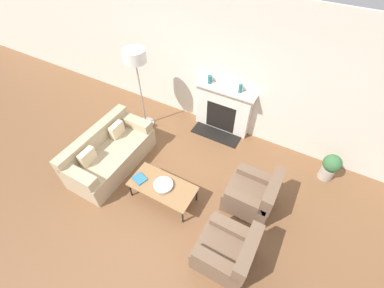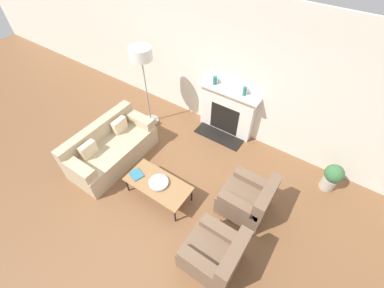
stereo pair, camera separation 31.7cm
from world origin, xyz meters
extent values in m
plane|color=brown|center=(0.00, 0.00, 0.00)|extent=(18.00, 18.00, 0.00)
cube|color=silver|center=(0.00, 2.65, 1.45)|extent=(18.00, 0.06, 2.90)
cube|color=silver|center=(-0.02, 2.52, 0.53)|extent=(1.23, 0.20, 1.06)
cube|color=black|center=(-0.02, 2.44, 0.38)|extent=(0.68, 0.04, 0.69)
cube|color=black|center=(-0.02, 2.24, 0.01)|extent=(1.11, 0.40, 0.02)
cube|color=silver|center=(-0.02, 2.49, 1.08)|extent=(1.35, 0.28, 0.05)
cube|color=tan|center=(-1.47, 0.43, 0.23)|extent=(0.85, 1.80, 0.45)
cube|color=tan|center=(-1.81, 0.43, 0.63)|extent=(0.20, 1.80, 0.34)
cube|color=tan|center=(-1.47, -0.36, 0.55)|extent=(0.79, 0.22, 0.20)
cube|color=tan|center=(-1.47, 1.22, 0.55)|extent=(0.79, 0.22, 0.20)
cube|color=beige|center=(-1.60, 0.02, 0.59)|extent=(0.12, 0.32, 0.28)
cube|color=beige|center=(-1.60, 0.83, 0.59)|extent=(0.12, 0.32, 0.28)
cube|color=brown|center=(1.25, -0.19, 0.22)|extent=(0.79, 0.76, 0.44)
cube|color=brown|center=(1.56, -0.19, 0.63)|extent=(0.18, 0.76, 0.39)
cube|color=brown|center=(1.25, 0.09, 0.50)|extent=(0.71, 0.18, 0.13)
cube|color=brown|center=(1.25, -0.48, 0.50)|extent=(0.71, 0.18, 0.13)
cube|color=brown|center=(1.25, 0.91, 0.22)|extent=(0.79, 0.76, 0.44)
cube|color=brown|center=(1.56, 0.91, 0.63)|extent=(0.18, 0.76, 0.39)
cube|color=brown|center=(1.25, 1.20, 0.50)|extent=(0.71, 0.18, 0.13)
cube|color=brown|center=(1.25, 0.63, 0.50)|extent=(0.71, 0.18, 0.13)
cube|color=olive|center=(-0.15, 0.27, 0.37)|extent=(1.18, 0.58, 0.03)
cylinder|color=black|center=(-0.70, 0.02, 0.18)|extent=(0.03, 0.03, 0.35)
cylinder|color=black|center=(0.40, 0.02, 0.18)|extent=(0.03, 0.03, 0.35)
cylinder|color=black|center=(-0.70, 0.52, 0.18)|extent=(0.03, 0.03, 0.35)
cylinder|color=black|center=(0.40, 0.52, 0.18)|extent=(0.03, 0.03, 0.35)
cylinder|color=silver|center=(-0.13, 0.27, 0.39)|extent=(0.12, 0.12, 0.01)
cylinder|color=silver|center=(-0.13, 0.27, 0.42)|extent=(0.35, 0.35, 0.04)
cube|color=teal|center=(-0.59, 0.19, 0.40)|extent=(0.28, 0.26, 0.02)
cylinder|color=gray|center=(-1.64, 1.77, 0.01)|extent=(0.39, 0.39, 0.03)
cylinder|color=gray|center=(-1.64, 1.77, 0.85)|extent=(0.03, 0.03, 1.63)
cylinder|color=white|center=(-1.64, 1.77, 1.74)|extent=(0.45, 0.45, 0.24)
cylinder|color=#28666B|center=(-0.38, 2.52, 1.20)|extent=(0.09, 0.09, 0.17)
cylinder|color=#28666B|center=(0.30, 2.52, 1.20)|extent=(0.08, 0.08, 0.18)
cylinder|color=#B2A899|center=(2.37, 2.20, 0.14)|extent=(0.26, 0.26, 0.27)
sphere|color=#386B3D|center=(2.37, 2.20, 0.43)|extent=(0.34, 0.34, 0.34)
camera|label=1|loc=(1.53, -1.70, 4.17)|focal=24.00mm
camera|label=2|loc=(1.80, -1.53, 4.17)|focal=24.00mm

